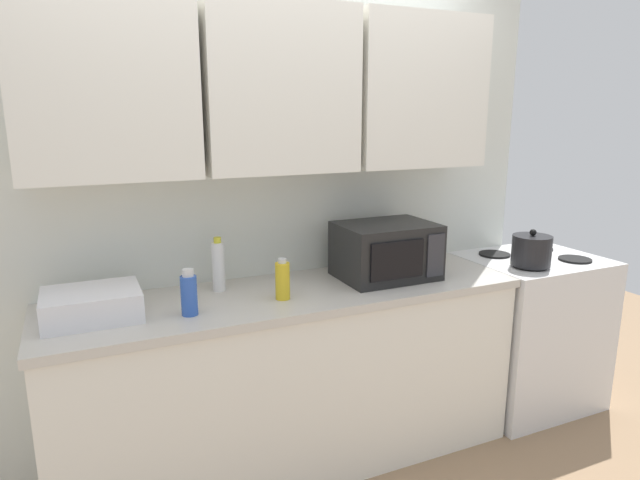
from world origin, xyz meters
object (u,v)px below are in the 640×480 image
object	(u,v)px
kettle	(531,250)
bottle_white_jar	(218,266)
microwave	(386,251)
dish_rack	(92,305)
bottle_blue_cleaner	(189,294)
stove_range	(527,330)
bottle_spice_jar	(429,246)
bottle_yellow_mustard	(283,280)

from	to	relation	value
kettle	bottle_white_jar	distance (m)	1.68
kettle	microwave	distance (m)	0.84
dish_rack	bottle_blue_cleaner	bearing A→B (deg)	-17.96
stove_range	bottle_white_jar	world-z (taller)	bottle_white_jar
stove_range	dish_rack	distance (m)	2.44
microwave	bottle_spice_jar	distance (m)	0.38
bottle_yellow_mustard	bottle_white_jar	world-z (taller)	bottle_white_jar
kettle	bottle_blue_cleaner	world-z (taller)	kettle
microwave	bottle_spice_jar	size ratio (longest dim) A/B	2.30
bottle_yellow_mustard	bottle_spice_jar	xyz separation A→B (m)	(0.95, 0.22, 0.01)
stove_range	kettle	distance (m)	0.59
bottle_yellow_mustard	bottle_white_jar	xyz separation A→B (m)	(-0.23, 0.24, 0.03)
microwave	dish_rack	distance (m)	1.40
kettle	bottle_yellow_mustard	distance (m)	1.42
stove_range	bottle_blue_cleaner	xyz separation A→B (m)	(-2.01, -0.10, 0.54)
bottle_blue_cleaner	kettle	bearing A→B (deg)	-1.23
microwave	bottle_blue_cleaner	distance (m)	1.03
stove_range	bottle_yellow_mustard	xyz separation A→B (m)	(-1.59, -0.07, 0.54)
microwave	dish_rack	size ratio (longest dim) A/B	1.26
stove_range	microwave	world-z (taller)	microwave
kettle	bottle_white_jar	xyz separation A→B (m)	(-1.65, 0.31, 0.03)
stove_range	bottle_spice_jar	world-z (taller)	bottle_spice_jar
microwave	bottle_white_jar	xyz separation A→B (m)	(-0.83, 0.14, -0.02)
stove_range	bottle_white_jar	bearing A→B (deg)	174.81
microwave	dish_rack	bearing A→B (deg)	-179.73
kettle	bottle_spice_jar	bearing A→B (deg)	148.06
microwave	bottle_yellow_mustard	size ratio (longest dim) A/B	2.55
bottle_white_jar	bottle_blue_cleaner	bearing A→B (deg)	-125.86
bottle_white_jar	microwave	bearing A→B (deg)	-9.45
bottle_yellow_mustard	bottle_blue_cleaner	xyz separation A→B (m)	(-0.42, -0.03, 0.00)
bottle_white_jar	bottle_blue_cleaner	size ratio (longest dim) A/B	1.31
kettle	microwave	world-z (taller)	microwave
dish_rack	bottle_yellow_mustard	size ratio (longest dim) A/B	2.02
kettle	bottle_blue_cleaner	distance (m)	1.84
dish_rack	bottle_white_jar	size ratio (longest dim) A/B	1.47
stove_range	bottle_blue_cleaner	distance (m)	2.08
kettle	dish_rack	xyz separation A→B (m)	(-2.21, 0.16, -0.03)
bottle_blue_cleaner	dish_rack	bearing A→B (deg)	162.04
stove_range	dish_rack	size ratio (longest dim) A/B	2.40
stove_range	kettle	bearing A→B (deg)	-140.53
stove_range	kettle	xyz separation A→B (m)	(-0.17, -0.14, 0.54)
dish_rack	bottle_spice_jar	world-z (taller)	bottle_spice_jar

